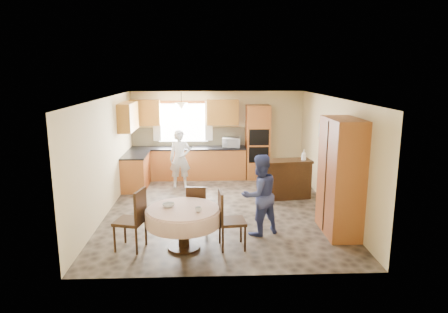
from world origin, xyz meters
name	(u,v)px	position (x,y,z in m)	size (l,w,h in m)	color
floor	(221,209)	(0.00, 0.00, 0.00)	(5.00, 6.00, 0.01)	brown
ceiling	(221,98)	(0.00, 0.00, 2.50)	(5.00, 6.00, 0.01)	white
wall_back	(217,134)	(0.00, 3.00, 1.25)	(5.00, 0.02, 2.50)	beige
wall_front	(228,198)	(0.00, -3.00, 1.25)	(5.00, 0.02, 2.50)	beige
wall_left	(106,156)	(-2.50, 0.00, 1.25)	(0.02, 6.00, 2.50)	beige
wall_right	(333,154)	(2.50, 0.00, 1.25)	(0.02, 6.00, 2.50)	beige
window	(183,123)	(-1.00, 2.98, 1.60)	(1.40, 0.03, 1.10)	white
curtain_left	(157,121)	(-1.75, 2.93, 1.65)	(0.22, 0.02, 1.15)	white
curtain_right	(209,121)	(-0.25, 2.93, 1.65)	(0.22, 0.02, 1.15)	white
base_cab_back	(188,164)	(-0.85, 2.70, 0.44)	(3.30, 0.60, 0.88)	#CD7A36
counter_back	(188,148)	(-0.85, 2.70, 0.90)	(3.30, 0.64, 0.04)	black
base_cab_left	(136,172)	(-2.20, 1.80, 0.44)	(0.60, 1.20, 0.88)	#CD7A36
counter_left	(135,155)	(-2.20, 1.80, 0.90)	(0.64, 1.20, 0.04)	black
backsplash	(188,137)	(-0.85, 2.99, 1.18)	(3.30, 0.02, 0.55)	#C6BA8C
wall_cab_left	(145,113)	(-2.05, 2.83, 1.91)	(0.85, 0.33, 0.72)	#CB8732
wall_cab_right	(223,112)	(0.15, 2.83, 1.91)	(0.90, 0.33, 0.72)	#CB8732
wall_cab_side	(128,117)	(-2.33, 1.80, 1.91)	(0.33, 1.20, 0.72)	#CB8732
oven_tower	(258,142)	(1.15, 2.69, 1.06)	(0.66, 0.62, 2.12)	#CD7A36
oven_upper	(259,137)	(1.15, 2.38, 1.25)	(0.56, 0.01, 0.45)	black
oven_lower	(259,155)	(1.15, 2.38, 0.75)	(0.56, 0.01, 0.45)	black
pendant	(181,106)	(-1.00, 2.50, 2.12)	(0.36, 0.36, 0.18)	beige
sideboard	(285,180)	(1.60, 0.79, 0.45)	(1.25, 0.52, 0.89)	#39230F
space_heater	(284,187)	(1.58, 0.82, 0.25)	(0.37, 0.26, 0.50)	black
cupboard	(341,177)	(2.22, -1.40, 1.11)	(0.58, 1.16, 2.22)	#CD7A36
dining_table	(183,217)	(-0.72, -1.99, 0.58)	(1.30, 1.30, 0.74)	#39230F
chair_left	(134,217)	(-1.57, -1.98, 0.60)	(0.57, 0.57, 1.08)	#39230F
chair_back	(197,206)	(-0.51, -1.22, 0.51)	(0.42, 0.42, 0.92)	#39230F
chair_right	(227,217)	(0.05, -2.00, 0.58)	(0.50, 0.50, 1.04)	#39230F
framed_picture	(322,131)	(2.47, 0.79, 1.65)	(0.06, 0.54, 0.45)	#C48539
microwave	(231,143)	(0.38, 2.65, 1.06)	(0.51, 0.34, 0.28)	silver
person_sink	(180,159)	(-1.02, 1.84, 0.77)	(0.57, 0.37, 1.55)	silver
person_dining	(259,195)	(0.68, -1.40, 0.78)	(0.76, 0.59, 1.55)	#3A447E
bowl_sideboard	(277,161)	(1.39, 0.79, 0.92)	(0.23, 0.23, 0.06)	#B2B2B2
bottle_sideboard	(304,156)	(2.04, 0.79, 1.05)	(0.12, 0.12, 0.31)	silver
cup_table	(198,210)	(-0.45, -2.20, 0.79)	(0.11, 0.11, 0.09)	#B2B2B2
bowl_table	(168,205)	(-0.98, -1.92, 0.77)	(0.21, 0.21, 0.07)	#B2B2B2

